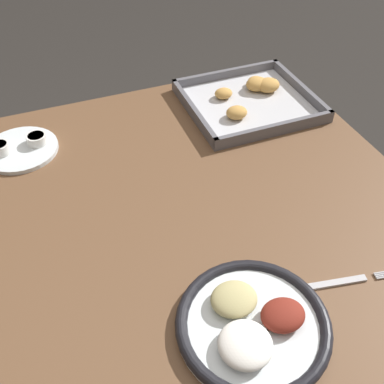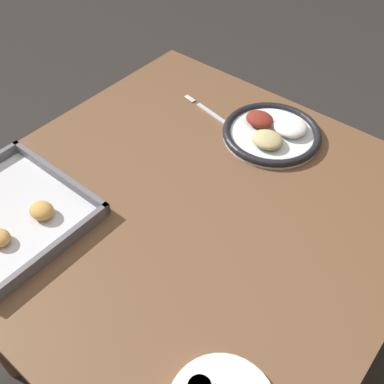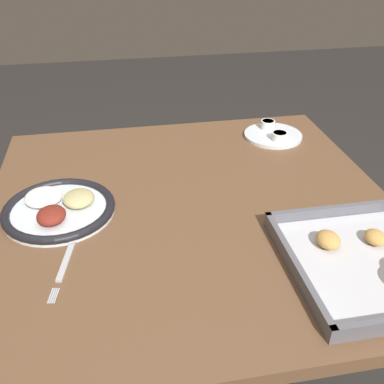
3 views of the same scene
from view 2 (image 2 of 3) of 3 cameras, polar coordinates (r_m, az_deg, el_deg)
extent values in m
plane|color=#282623|center=(1.63, -0.16, -19.58)|extent=(8.00, 8.00, 0.00)
cube|color=brown|center=(0.99, -0.25, -1.65)|extent=(0.92, 0.92, 0.03)
cylinder|color=brown|center=(1.67, -1.97, 4.36)|extent=(0.06, 0.06, 0.73)
cylinder|color=silver|center=(1.15, 10.06, 7.18)|extent=(0.24, 0.24, 0.01)
torus|color=black|center=(1.14, 10.09, 7.41)|extent=(0.25, 0.25, 0.02)
ellipsoid|color=white|center=(1.15, 12.42, 8.10)|extent=(0.08, 0.08, 0.03)
ellipsoid|color=maroon|center=(1.16, 8.59, 9.13)|extent=(0.07, 0.06, 0.03)
ellipsoid|color=tan|center=(1.10, 9.53, 6.58)|extent=(0.08, 0.07, 0.03)
cube|color=#B2B2B7|center=(1.19, 3.45, 9.26)|extent=(0.17, 0.04, 0.00)
cylinder|color=#B2B2B7|center=(1.26, -0.07, 11.87)|extent=(0.03, 0.01, 0.00)
cylinder|color=#B2B2B7|center=(1.26, -0.20, 11.81)|extent=(0.03, 0.01, 0.00)
cylinder|color=#B2B2B7|center=(1.26, -0.33, 11.75)|extent=(0.03, 0.01, 0.00)
cylinder|color=#B2B2B7|center=(1.26, -0.46, 11.69)|extent=(0.03, 0.01, 0.00)
cube|color=#595960|center=(1.02, -22.44, -2.95)|extent=(0.32, 0.29, 0.01)
cube|color=silver|center=(1.02, -22.50, -2.80)|extent=(0.30, 0.27, 0.00)
cube|color=#595960|center=(1.05, -16.58, 2.03)|extent=(0.32, 0.01, 0.03)
cube|color=#595960|center=(0.91, -17.34, -7.14)|extent=(0.01, 0.29, 0.03)
ellipsoid|color=#C18E47|center=(0.98, -18.54, -2.25)|extent=(0.05, 0.05, 0.03)
camera|label=1|loc=(1.13, 38.09, 35.43)|focal=42.00mm
camera|label=3|loc=(1.43, -28.63, 36.30)|focal=42.00mm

